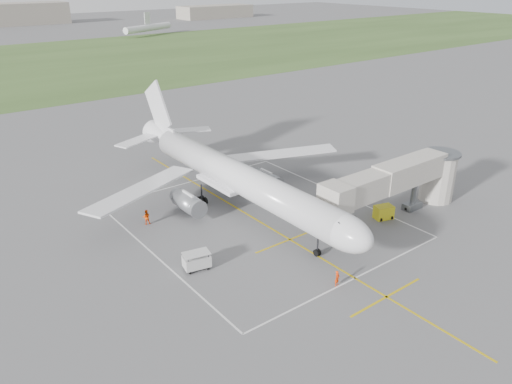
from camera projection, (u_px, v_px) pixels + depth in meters
ground at (239, 210)px, 64.84m from camera, size 700.00×700.00×0.00m
grass_strip at (2, 69)px, 159.23m from camera, size 700.00×120.00×0.02m
apron_markings at (267, 226)px, 60.61m from camera, size 28.20×60.00×0.01m
airliner at (235, 177)px, 63.61m from camera, size 38.93×46.75×13.52m
jet_bridge at (405, 179)px, 61.86m from camera, size 23.40×5.00×7.20m
gpu_unit at (384, 212)px, 62.23m from camera, size 2.59×2.12×1.70m
baggage_cart at (197, 261)px, 51.52m from camera, size 3.01×2.17×1.90m
ramp_worker_nose at (337, 278)px, 48.82m from camera, size 0.67×0.51×1.63m
ramp_worker_wing at (146, 217)px, 60.77m from camera, size 1.14×1.05×1.90m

